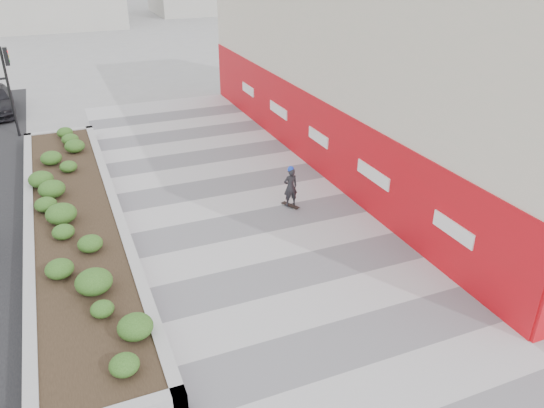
% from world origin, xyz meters
% --- Properties ---
extents(ground, '(160.00, 160.00, 0.00)m').
position_xyz_m(ground, '(0.00, 0.00, 0.00)').
color(ground, gray).
rests_on(ground, ground).
extents(walkway, '(8.00, 36.00, 0.01)m').
position_xyz_m(walkway, '(0.00, 3.00, 0.01)').
color(walkway, '#A8A8AD').
rests_on(walkway, ground).
extents(building, '(6.04, 24.08, 8.00)m').
position_xyz_m(building, '(6.98, 8.98, 3.98)').
color(building, beige).
rests_on(building, ground).
extents(planter, '(3.00, 18.00, 0.90)m').
position_xyz_m(planter, '(-5.50, 7.00, 0.42)').
color(planter, '#9E9EA0').
rests_on(planter, ground).
extents(traffic_signal_near, '(0.33, 0.28, 4.20)m').
position_xyz_m(traffic_signal_near, '(-7.23, 17.50, 2.76)').
color(traffic_signal_near, black).
rests_on(traffic_signal_near, ground).
extents(manhole_cover, '(0.44, 0.44, 0.01)m').
position_xyz_m(manhole_cover, '(0.50, 3.00, 0.00)').
color(manhole_cover, '#595654').
rests_on(manhole_cover, ground).
extents(skateboarder, '(0.52, 0.74, 1.56)m').
position_xyz_m(skateboarder, '(1.65, 5.59, 0.79)').
color(skateboarder, beige).
rests_on(skateboarder, ground).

